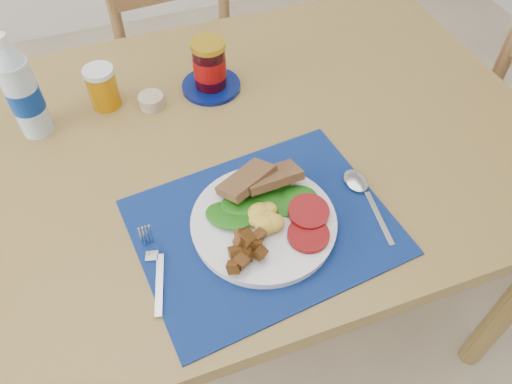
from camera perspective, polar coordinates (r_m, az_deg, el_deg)
The scene contains 11 objects.
ground at distance 1.58m, azimuth -0.82°, elevation -19.47°, with size 4.00×4.00×0.00m, color gray.
table at distance 1.10m, azimuth -4.66°, elevation 2.34°, with size 1.40×0.90×0.75m.
chair_far at distance 1.70m, azimuth -9.69°, elevation 15.25°, with size 0.40×0.38×1.01m.
placemat at distance 0.90m, azimuth 0.87°, elevation -3.97°, with size 0.44×0.35×0.00m, color black.
breakfast_plate at distance 0.88m, azimuth 0.66°, elevation -3.49°, with size 0.26×0.26×0.06m.
fork at distance 0.86m, azimuth -11.52°, elevation -8.30°, with size 0.04×0.17×0.00m.
spoon at distance 0.96m, azimuth 12.06°, elevation -0.04°, with size 0.04×0.18×0.01m.
water_bottle at distance 1.10m, azimuth -25.15°, elevation 10.31°, with size 0.07×0.07×0.23m.
juice_glass at distance 1.15m, azimuth -17.10°, elevation 11.26°, with size 0.06×0.06×0.09m, color #B46C04.
ramekin at distance 1.14m, azimuth -11.87°, elevation 10.15°, with size 0.06×0.06×0.03m, color tan.
jam_on_saucer at distance 1.15m, azimuth -5.31°, elevation 13.87°, with size 0.13×0.13×0.12m.
Camera 1 is at (-0.17, -0.52, 1.48)m, focal length 35.00 mm.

